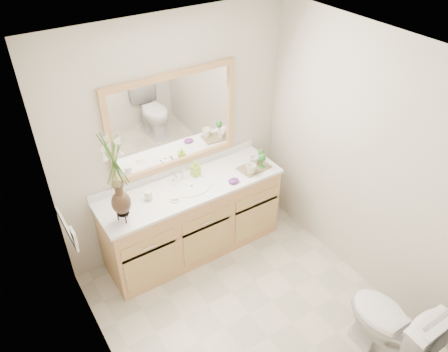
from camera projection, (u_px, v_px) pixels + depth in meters
floor at (249, 314)px, 4.00m from camera, size 2.60×2.60×0.00m
ceiling at (263, 61)px, 2.59m from camera, size 2.40×2.60×0.02m
wall_back at (174, 140)px, 4.18m from camera, size 2.40×0.02×2.40m
wall_front at (393, 344)px, 2.41m from camera, size 2.40×0.02×2.40m
wall_left at (102, 282)px, 2.76m from camera, size 0.02×2.60×2.40m
wall_right at (365, 166)px, 3.82m from camera, size 0.02×2.60×2.40m
vanity at (192, 219)px, 4.45m from camera, size 1.80×0.55×0.80m
counter at (191, 187)px, 4.21m from camera, size 1.84×0.57×0.03m
sink at (192, 191)px, 4.22m from camera, size 0.38×0.34×0.23m
mirror at (174, 122)px, 4.04m from camera, size 1.32×0.04×0.97m
switch_plate at (74, 236)px, 3.42m from camera, size 0.02×0.12×0.12m
toilet at (390, 326)px, 3.46m from camera, size 0.42×0.75×0.74m
flower_vase at (115, 168)px, 3.48m from camera, size 0.20×0.20×0.81m
tumbler at (148, 195)px, 4.00m from camera, size 0.07×0.07×0.09m
soap_dish at (175, 199)px, 4.01m from camera, size 0.10×0.10×0.03m
soap_bottle at (195, 169)px, 4.30m from camera, size 0.08×0.09×0.15m
purple_dish at (234, 181)px, 4.23m from camera, size 0.13×0.12×0.04m
tray at (254, 168)px, 4.43m from camera, size 0.33×0.24×0.02m
mug_left at (251, 168)px, 4.32m from camera, size 0.11×0.11×0.10m
mug_right at (254, 160)px, 4.45m from camera, size 0.10×0.10×0.09m
goblet_front at (262, 158)px, 4.37m from camera, size 0.07×0.07×0.16m
goblet_back at (261, 153)px, 4.47m from camera, size 0.06×0.06×0.13m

